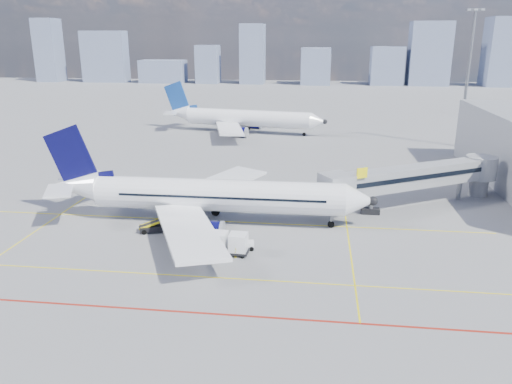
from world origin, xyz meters
TOP-DOWN VIEW (x-y plane):
  - ground at (0.00, 0.00)m, footprint 420.00×420.00m
  - apron_markings at (-0.58, -3.91)m, footprint 90.00×35.12m
  - jet_bridge at (23.51, 16.91)m, footprint 23.55×15.78m
  - floodlight_mast_ne at (38.00, 55.00)m, footprint 3.20×0.61m
  - distant_skyline at (4.37, 190.00)m, footprint 245.03×15.94m
  - main_aircraft at (-2.05, 7.55)m, footprint 37.80×32.95m
  - second_aircraft at (-6.61, 64.46)m, footprint 37.59×32.52m
  - baggage_tug at (3.38, 0.39)m, footprint 2.07×1.48m
  - cargo_dolly at (2.10, -0.89)m, footprint 4.06×1.97m
  - belt_loader at (-6.53, 4.11)m, footprint 5.51×2.93m
  - ramp_worker at (2.92, -1.50)m, footprint 0.43×0.65m

SIDE VIEW (x-z plane):
  - ground at x=0.00m, z-range 0.00..0.00m
  - apron_markings at x=-0.58m, z-range 0.00..0.01m
  - belt_loader at x=-6.53m, z-range -0.54..1.69m
  - baggage_tug at x=3.38m, z-range -0.03..1.30m
  - ramp_worker at x=2.92m, z-range 0.00..1.77m
  - cargo_dolly at x=2.10m, z-range 0.11..2.29m
  - main_aircraft at x=-2.05m, z-range -2.29..8.74m
  - second_aircraft at x=-6.61m, z-range -2.30..8.75m
  - jet_bridge at x=23.51m, z-range 0.59..6.89m
  - distant_skyline at x=4.37m, z-range -3.04..26.26m
  - floodlight_mast_ne at x=38.00m, z-range 0.86..26.31m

